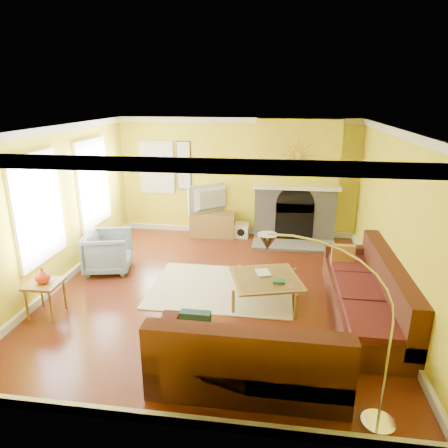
# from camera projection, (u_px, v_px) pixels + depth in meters

# --- Properties ---
(floor) EXTENTS (5.50, 6.00, 0.02)m
(floor) POSITION_uv_depth(u_px,v_px,m) (217.00, 290.00, 6.84)
(floor) COLOR maroon
(floor) RESTS_ON ground
(ceiling) EXTENTS (5.50, 6.00, 0.02)m
(ceiling) POSITION_uv_depth(u_px,v_px,m) (216.00, 127.00, 6.00)
(ceiling) COLOR white
(ceiling) RESTS_ON ground
(wall_back) EXTENTS (5.50, 0.02, 2.70)m
(wall_back) POSITION_uv_depth(u_px,v_px,m) (237.00, 177.00, 9.26)
(wall_back) COLOR yellow
(wall_back) RESTS_ON ground
(wall_front) EXTENTS (5.50, 0.02, 2.70)m
(wall_front) POSITION_uv_depth(u_px,v_px,m) (164.00, 308.00, 3.59)
(wall_front) COLOR yellow
(wall_front) RESTS_ON ground
(wall_left) EXTENTS (0.02, 6.00, 2.70)m
(wall_left) POSITION_uv_depth(u_px,v_px,m) (57.00, 207.00, 6.79)
(wall_left) COLOR yellow
(wall_left) RESTS_ON ground
(wall_right) EXTENTS (0.02, 6.00, 2.70)m
(wall_right) POSITION_uv_depth(u_px,v_px,m) (396.00, 221.00, 6.06)
(wall_right) COLOR yellow
(wall_right) RESTS_ON ground
(baseboard) EXTENTS (5.50, 6.00, 0.12)m
(baseboard) POSITION_uv_depth(u_px,v_px,m) (217.00, 286.00, 6.82)
(baseboard) COLOR white
(baseboard) RESTS_ON floor
(crown_molding) EXTENTS (5.50, 6.00, 0.12)m
(crown_molding) POSITION_uv_depth(u_px,v_px,m) (216.00, 132.00, 6.02)
(crown_molding) COLOR white
(crown_molding) RESTS_ON ceiling
(window_left_near) EXTENTS (0.06, 1.22, 1.72)m
(window_left_near) POSITION_uv_depth(u_px,v_px,m) (92.00, 183.00, 7.96)
(window_left_near) COLOR white
(window_left_near) RESTS_ON wall_left
(window_left_far) EXTENTS (0.06, 1.22, 1.72)m
(window_left_far) POSITION_uv_depth(u_px,v_px,m) (37.00, 209.00, 6.17)
(window_left_far) COLOR white
(window_left_far) RESTS_ON wall_left
(window_back) EXTENTS (0.82, 0.06, 1.22)m
(window_back) POSITION_uv_depth(u_px,v_px,m) (157.00, 167.00, 9.40)
(window_back) COLOR white
(window_back) RESTS_ON wall_back
(wall_art) EXTENTS (0.34, 0.04, 1.14)m
(wall_art) POSITION_uv_depth(u_px,v_px,m) (184.00, 166.00, 9.31)
(wall_art) COLOR white
(wall_art) RESTS_ON wall_back
(fireplace) EXTENTS (1.80, 0.40, 2.70)m
(fireplace) POSITION_uv_depth(u_px,v_px,m) (296.00, 181.00, 8.88)
(fireplace) COLOR gray
(fireplace) RESTS_ON floor
(mantel) EXTENTS (1.92, 0.22, 0.08)m
(mantel) POSITION_uv_depth(u_px,v_px,m) (296.00, 188.00, 8.68)
(mantel) COLOR white
(mantel) RESTS_ON fireplace
(hearth) EXTENTS (1.80, 0.70, 0.06)m
(hearth) POSITION_uv_depth(u_px,v_px,m) (294.00, 245.00, 8.77)
(hearth) COLOR gray
(hearth) RESTS_ON floor
(sunburst) EXTENTS (0.70, 0.04, 0.70)m
(sunburst) POSITION_uv_depth(u_px,v_px,m) (298.00, 155.00, 8.48)
(sunburst) COLOR olive
(sunburst) RESTS_ON fireplace
(rug) EXTENTS (2.40, 1.80, 0.02)m
(rug) POSITION_uv_depth(u_px,v_px,m) (221.00, 288.00, 6.88)
(rug) COLOR beige
(rug) RESTS_ON floor
(sectional_sofa) EXTENTS (3.13, 3.60, 0.90)m
(sectional_sofa) POSITION_uv_depth(u_px,v_px,m) (289.00, 295.00, 5.70)
(sectional_sofa) COLOR #4B2118
(sectional_sofa) RESTS_ON floor
(coffee_table) EXTENTS (1.28, 1.28, 0.41)m
(coffee_table) POSITION_uv_depth(u_px,v_px,m) (266.00, 289.00, 6.41)
(coffee_table) COLOR white
(coffee_table) RESTS_ON floor
(media_console) EXTENTS (1.03, 0.46, 0.57)m
(media_console) POSITION_uv_depth(u_px,v_px,m) (213.00, 224.00, 9.36)
(media_console) COLOR olive
(media_console) RESTS_ON floor
(tv) EXTENTS (0.96, 0.86, 0.66)m
(tv) POSITION_uv_depth(u_px,v_px,m) (213.00, 199.00, 9.17)
(tv) COLOR black
(tv) RESTS_ON media_console
(subwoofer) EXTENTS (0.33, 0.33, 0.33)m
(subwoofer) POSITION_uv_depth(u_px,v_px,m) (242.00, 230.00, 9.32)
(subwoofer) COLOR white
(subwoofer) RESTS_ON floor
(armchair) EXTENTS (0.99, 0.97, 0.76)m
(armchair) POSITION_uv_depth(u_px,v_px,m) (108.00, 252.00, 7.46)
(armchair) COLOR gray
(armchair) RESTS_ON floor
(side_table) EXTENTS (0.49, 0.49, 0.53)m
(side_table) POSITION_uv_depth(u_px,v_px,m) (46.00, 299.00, 5.99)
(side_table) COLOR olive
(side_table) RESTS_ON floor
(vase) EXTENTS (0.27, 0.27, 0.23)m
(vase) POSITION_uv_depth(u_px,v_px,m) (42.00, 275.00, 5.87)
(vase) COLOR red
(vase) RESTS_ON side_table
(book) EXTENTS (0.29, 0.34, 0.03)m
(book) POSITION_uv_depth(u_px,v_px,m) (257.00, 273.00, 6.46)
(book) COLOR white
(book) RESTS_ON coffee_table
(arc_lamp) EXTENTS (1.28, 0.36, 1.99)m
(arc_lamp) POSITION_uv_depth(u_px,v_px,m) (331.00, 337.00, 3.79)
(arc_lamp) COLOR silver
(arc_lamp) RESTS_ON floor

